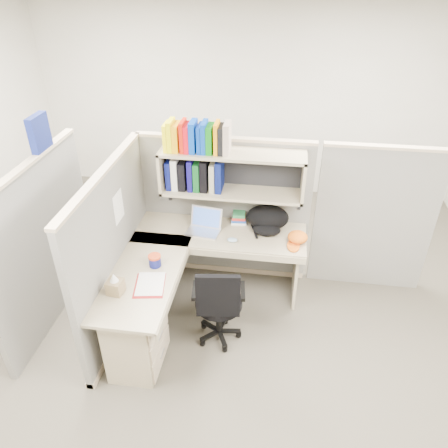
% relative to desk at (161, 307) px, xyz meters
% --- Properties ---
extents(ground, '(6.00, 6.00, 0.00)m').
position_rel_desk_xyz_m(ground, '(0.41, 0.29, -0.44)').
color(ground, '#3A362D').
rests_on(ground, ground).
extents(room_shell, '(6.00, 6.00, 6.00)m').
position_rel_desk_xyz_m(room_shell, '(0.41, 0.29, 1.18)').
color(room_shell, '#BCB7AA').
rests_on(room_shell, ground).
extents(cubicle, '(3.79, 1.84, 1.95)m').
position_rel_desk_xyz_m(cubicle, '(0.04, 0.74, 0.47)').
color(cubicle, slate).
rests_on(cubicle, ground).
extents(desk, '(1.74, 1.75, 0.73)m').
position_rel_desk_xyz_m(desk, '(0.00, 0.00, 0.00)').
color(desk, gray).
rests_on(desk, ground).
extents(laptop, '(0.37, 0.37, 0.23)m').
position_rel_desk_xyz_m(laptop, '(0.24, 0.83, 0.41)').
color(laptop, silver).
rests_on(laptop, desk).
extents(backpack, '(0.43, 0.33, 0.25)m').
position_rel_desk_xyz_m(backpack, '(0.88, 0.96, 0.42)').
color(backpack, black).
rests_on(backpack, desk).
extents(orange_cap, '(0.26, 0.28, 0.11)m').
position_rel_desk_xyz_m(orange_cap, '(1.19, 0.80, 0.34)').
color(orange_cap, '#D05A12').
rests_on(orange_cap, desk).
extents(snack_canister, '(0.12, 0.12, 0.11)m').
position_rel_desk_xyz_m(snack_canister, '(-0.09, 0.22, 0.35)').
color(snack_canister, navy).
rests_on(snack_canister, desk).
extents(tissue_box, '(0.14, 0.14, 0.20)m').
position_rel_desk_xyz_m(tissue_box, '(-0.32, -0.18, 0.39)').
color(tissue_box, '#8B744E').
rests_on(tissue_box, desk).
extents(mouse, '(0.12, 0.10, 0.04)m').
position_rel_desk_xyz_m(mouse, '(0.55, 0.71, 0.31)').
color(mouse, '#94B8D2').
rests_on(mouse, desk).
extents(paper_cup, '(0.07, 0.07, 0.10)m').
position_rel_desk_xyz_m(paper_cup, '(0.34, 0.97, 0.34)').
color(paper_cup, silver).
rests_on(paper_cup, desk).
extents(book_stack, '(0.17, 0.23, 0.11)m').
position_rel_desk_xyz_m(book_stack, '(0.57, 1.12, 0.34)').
color(book_stack, gray).
rests_on(book_stack, desk).
extents(loose_paper, '(0.28, 0.35, 0.00)m').
position_rel_desk_xyz_m(loose_paper, '(-0.07, -0.03, 0.29)').
color(loose_paper, white).
rests_on(loose_paper, desk).
extents(task_chair, '(0.50, 0.46, 0.91)m').
position_rel_desk_xyz_m(task_chair, '(0.51, 0.09, -0.12)').
color(task_chair, black).
rests_on(task_chair, ground).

